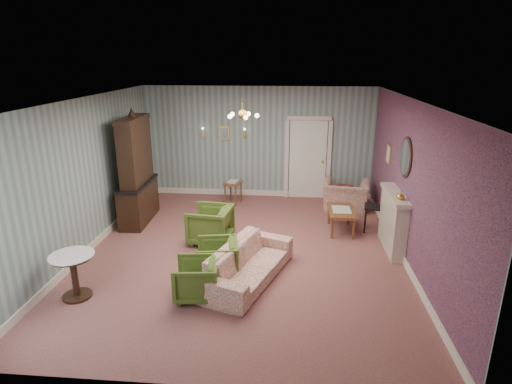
# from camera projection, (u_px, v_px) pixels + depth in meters

# --- Properties ---
(floor) EXTENTS (7.00, 7.00, 0.00)m
(floor) POSITION_uv_depth(u_px,v_px,m) (244.00, 252.00, 8.15)
(floor) COLOR #8C5651
(floor) RESTS_ON ground
(ceiling) EXTENTS (7.00, 7.00, 0.00)m
(ceiling) POSITION_uv_depth(u_px,v_px,m) (243.00, 100.00, 7.25)
(ceiling) COLOR white
(ceiling) RESTS_ON ground
(wall_back) EXTENTS (6.00, 0.00, 6.00)m
(wall_back) POSITION_uv_depth(u_px,v_px,m) (258.00, 143.00, 11.02)
(wall_back) COLOR slate
(wall_back) RESTS_ON ground
(wall_front) EXTENTS (6.00, 0.00, 6.00)m
(wall_front) POSITION_uv_depth(u_px,v_px,m) (205.00, 275.00, 4.38)
(wall_front) COLOR slate
(wall_front) RESTS_ON ground
(wall_left) EXTENTS (0.00, 7.00, 7.00)m
(wall_left) POSITION_uv_depth(u_px,v_px,m) (86.00, 177.00, 7.94)
(wall_left) COLOR slate
(wall_left) RESTS_ON ground
(wall_right) EXTENTS (0.00, 7.00, 7.00)m
(wall_right) POSITION_uv_depth(u_px,v_px,m) (411.00, 184.00, 7.46)
(wall_right) COLOR slate
(wall_right) RESTS_ON ground
(wall_right_floral) EXTENTS (0.00, 7.00, 7.00)m
(wall_right_floral) POSITION_uv_depth(u_px,v_px,m) (410.00, 184.00, 7.46)
(wall_right_floral) COLOR #B3596B
(wall_right_floral) RESTS_ON ground
(door) EXTENTS (1.12, 0.12, 2.16)m
(door) POSITION_uv_depth(u_px,v_px,m) (308.00, 158.00, 10.99)
(door) COLOR white
(door) RESTS_ON floor
(olive_chair_a) EXTENTS (0.69, 0.73, 0.69)m
(olive_chair_a) POSITION_uv_depth(u_px,v_px,m) (196.00, 278.00, 6.52)
(olive_chair_a) COLOR #4B6623
(olive_chair_a) RESTS_ON floor
(olive_chair_b) EXTENTS (0.75, 0.79, 0.71)m
(olive_chair_b) POSITION_uv_depth(u_px,v_px,m) (217.00, 257.00, 7.18)
(olive_chair_b) COLOR #4B6623
(olive_chair_b) RESTS_ON floor
(olive_chair_c) EXTENTS (0.84, 0.89, 0.83)m
(olive_chair_c) POSITION_uv_depth(u_px,v_px,m) (210.00, 223.00, 8.48)
(olive_chair_c) COLOR #4B6623
(olive_chair_c) RESTS_ON floor
(sofa_chintz) EXTENTS (1.29, 2.20, 0.83)m
(sofa_chintz) POSITION_uv_depth(u_px,v_px,m) (249.00, 257.00, 7.03)
(sofa_chintz) COLOR #9E433F
(sofa_chintz) RESTS_ON floor
(wingback_chair) EXTENTS (1.18, 0.86, 0.94)m
(wingback_chair) POSITION_uv_depth(u_px,v_px,m) (346.00, 190.00, 10.31)
(wingback_chair) COLOR #9E433F
(wingback_chair) RESTS_ON floor
(dresser) EXTENTS (0.56, 1.53, 2.52)m
(dresser) POSITION_uv_depth(u_px,v_px,m) (136.00, 168.00, 9.31)
(dresser) COLOR black
(dresser) RESTS_ON floor
(fireplace) EXTENTS (0.30, 1.40, 1.16)m
(fireplace) POSITION_uv_depth(u_px,v_px,m) (393.00, 221.00, 8.12)
(fireplace) COLOR beige
(fireplace) RESTS_ON floor
(mantel_vase) EXTENTS (0.15, 0.15, 0.15)m
(mantel_vase) POSITION_uv_depth(u_px,v_px,m) (401.00, 196.00, 7.54)
(mantel_vase) COLOR gold
(mantel_vase) RESTS_ON fireplace
(oval_mirror) EXTENTS (0.04, 0.76, 0.84)m
(oval_mirror) POSITION_uv_depth(u_px,v_px,m) (405.00, 157.00, 7.72)
(oval_mirror) COLOR white
(oval_mirror) RESTS_ON wall_right
(framed_print) EXTENTS (0.04, 0.34, 0.42)m
(framed_print) POSITION_uv_depth(u_px,v_px,m) (389.00, 154.00, 9.07)
(framed_print) COLOR gold
(framed_print) RESTS_ON wall_right
(coffee_table) EXTENTS (0.54, 0.97, 0.50)m
(coffee_table) POSITION_uv_depth(u_px,v_px,m) (341.00, 220.00, 9.05)
(coffee_table) COLOR brown
(coffee_table) RESTS_ON floor
(side_table_black) EXTENTS (0.46, 0.46, 0.59)m
(side_table_black) POSITION_uv_depth(u_px,v_px,m) (373.00, 219.00, 9.01)
(side_table_black) COLOR black
(side_table_black) RESTS_ON floor
(pedestal_table) EXTENTS (0.75, 0.75, 0.74)m
(pedestal_table) POSITION_uv_depth(u_px,v_px,m) (75.00, 276.00, 6.52)
(pedestal_table) COLOR black
(pedestal_table) RESTS_ON floor
(nesting_table) EXTENTS (0.48, 0.55, 0.62)m
(nesting_table) POSITION_uv_depth(u_px,v_px,m) (233.00, 192.00, 10.74)
(nesting_table) COLOR brown
(nesting_table) RESTS_ON floor
(gilt_mirror_back) EXTENTS (0.28, 0.06, 0.36)m
(gilt_mirror_back) POSITION_uv_depth(u_px,v_px,m) (224.00, 133.00, 10.97)
(gilt_mirror_back) COLOR gold
(gilt_mirror_back) RESTS_ON wall_back
(sconce_left) EXTENTS (0.16, 0.12, 0.30)m
(sconce_left) POSITION_uv_depth(u_px,v_px,m) (203.00, 133.00, 11.00)
(sconce_left) COLOR gold
(sconce_left) RESTS_ON wall_back
(sconce_right) EXTENTS (0.16, 0.12, 0.30)m
(sconce_right) POSITION_uv_depth(u_px,v_px,m) (245.00, 133.00, 10.91)
(sconce_right) COLOR gold
(sconce_right) RESTS_ON wall_back
(chandelier) EXTENTS (0.56, 0.56, 0.36)m
(chandelier) POSITION_uv_depth(u_px,v_px,m) (243.00, 116.00, 7.33)
(chandelier) COLOR gold
(chandelier) RESTS_ON ceiling
(burgundy_cushion) EXTENTS (0.41, 0.28, 0.39)m
(burgundy_cushion) POSITION_uv_depth(u_px,v_px,m) (345.00, 192.00, 10.17)
(burgundy_cushion) COLOR maroon
(burgundy_cushion) RESTS_ON wingback_chair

